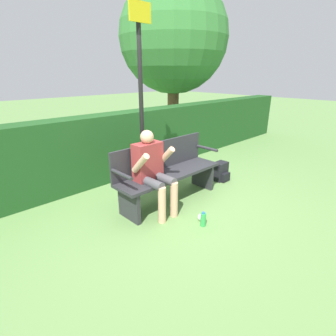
{
  "coord_description": "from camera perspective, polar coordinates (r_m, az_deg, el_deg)",
  "views": [
    {
      "loc": [
        -2.72,
        -2.76,
        1.99
      ],
      "look_at": [
        -0.15,
        -0.1,
        0.64
      ],
      "focal_mm": 28.0,
      "sensor_mm": 36.0,
      "label": 1
    }
  ],
  "objects": [
    {
      "name": "ground_plane",
      "position": [
        4.35,
        0.51,
        -7.13
      ],
      "size": [
        40.0,
        40.0,
        0.0
      ],
      "primitive_type": "plane",
      "color": "#668E4C"
    },
    {
      "name": "park_bench",
      "position": [
        4.2,
        -0.16,
        -0.73
      ],
      "size": [
        1.88,
        0.51,
        0.97
      ],
      "color": "#2D2D33",
      "rests_on": "ground"
    },
    {
      "name": "signpost",
      "position": [
        4.25,
        -5.88,
        15.75
      ],
      "size": [
        0.38,
        0.09,
        2.98
      ],
      "color": "black",
      "rests_on": "ground"
    },
    {
      "name": "water_bottle",
      "position": [
        3.69,
        7.67,
        -11.03
      ],
      "size": [
        0.08,
        0.08,
        0.21
      ],
      "color": "green",
      "rests_on": "ground"
    },
    {
      "name": "person_seated",
      "position": [
        3.78,
        -3.43,
        0.03
      ],
      "size": [
        0.57,
        0.6,
        1.23
      ],
      "color": "#993333",
      "rests_on": "ground"
    },
    {
      "name": "litter_crumple",
      "position": [
        3.82,
        7.25,
        -10.58
      ],
      "size": [
        0.1,
        0.1,
        0.1
      ],
      "color": "silver",
      "rests_on": "ground"
    },
    {
      "name": "backpack",
      "position": [
        5.2,
        11.39,
        -0.81
      ],
      "size": [
        0.28,
        0.27,
        0.36
      ],
      "color": "black",
      "rests_on": "ground"
    },
    {
      "name": "hedge_back",
      "position": [
        5.27,
        -11.4,
        4.77
      ],
      "size": [
        12.0,
        0.47,
        1.27
      ],
      "color": "#1E4C1E",
      "rests_on": "ground"
    },
    {
      "name": "tree",
      "position": [
        8.51,
        1.21,
        26.43
      ],
      "size": [
        3.17,
        3.17,
        4.53
      ],
      "color": "brown",
      "rests_on": "ground"
    }
  ]
}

